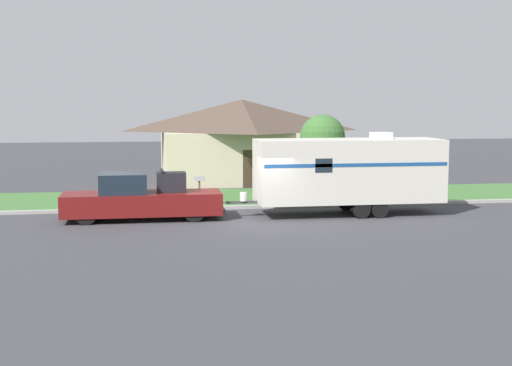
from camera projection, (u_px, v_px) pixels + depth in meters
The scene contains 8 objects.
ground_plane at pixel (262, 222), 27.95m from camera, with size 120.00×120.00×0.00m, color #38383D.
curb_strip at pixel (248, 207), 31.62m from camera, with size 80.00×0.30×0.14m.
lawn_strip at pixel (236, 197), 35.20m from camera, with size 80.00×7.00×0.03m.
house_across_street at pixel (242, 139), 42.89m from camera, with size 10.20×8.29×4.87m.
pickup_truck at pixel (140, 199), 28.48m from camera, with size 6.42×2.05×2.02m.
travel_trailer at pixel (349, 170), 29.76m from camera, with size 9.03×2.50×3.45m.
mailbox at pixel (199, 183), 32.12m from camera, with size 0.48×0.20×1.39m.
tree_in_yard at pixel (322, 138), 33.84m from camera, with size 2.15×2.15×4.13m.
Camera 1 is at (-4.72, -27.19, 4.67)m, focal length 50.00 mm.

